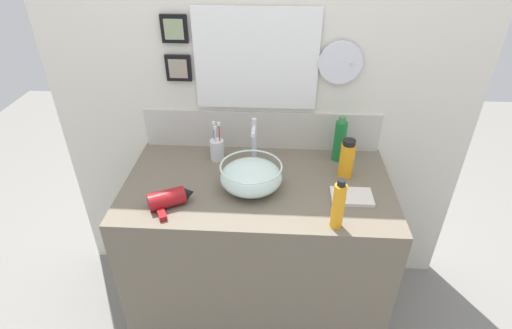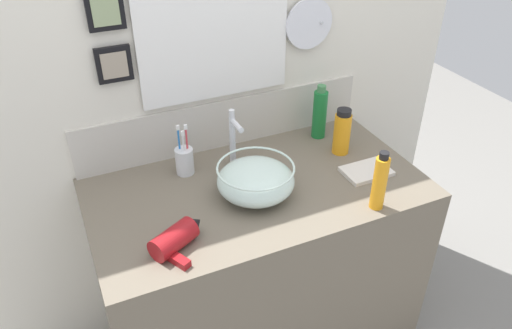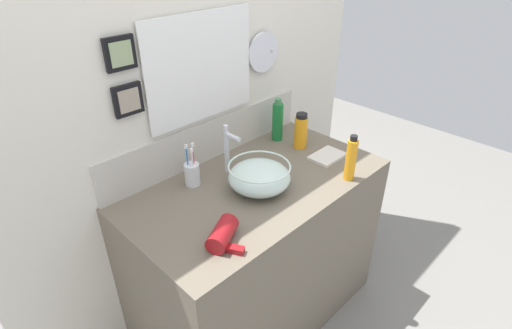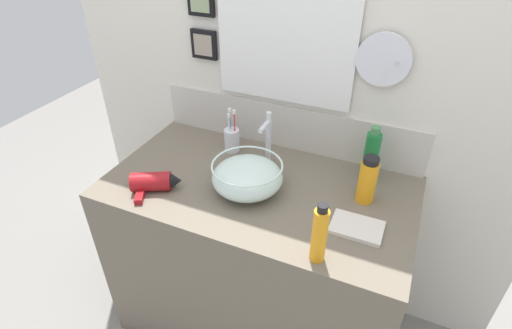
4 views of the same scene
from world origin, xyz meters
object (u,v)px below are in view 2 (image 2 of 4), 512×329
object	(u,v)px
lotion_bottle	(380,182)
hair_drier	(178,238)
toothbrush_cup	(185,160)
soap_dispenser	(342,132)
shampoo_bottle	(320,113)
hand_towel	(366,171)
faucet	(233,136)
glass_bowl_sink	(256,180)

from	to	relation	value
lotion_bottle	hair_drier	bearing A→B (deg)	172.54
toothbrush_cup	lotion_bottle	xyz separation A→B (m)	(0.53, -0.47, 0.05)
soap_dispenser	toothbrush_cup	bearing A→B (deg)	169.32
lotion_bottle	soap_dispenser	distance (m)	0.36
toothbrush_cup	shampoo_bottle	distance (m)	0.60
soap_dispenser	hand_towel	bearing A→B (deg)	-87.09
hair_drier	hand_towel	distance (m)	0.77
faucet	hair_drier	world-z (taller)	faucet
glass_bowl_sink	soap_dispenser	size ratio (longest dim) A/B	1.43
shampoo_bottle	hand_towel	xyz separation A→B (m)	(0.03, -0.32, -0.10)
glass_bowl_sink	toothbrush_cup	world-z (taller)	toothbrush_cup
glass_bowl_sink	shampoo_bottle	size ratio (longest dim) A/B	1.17
lotion_bottle	hand_towel	size ratio (longest dim) A/B	1.24
hair_drier	hand_towel	xyz separation A→B (m)	(0.77, 0.09, -0.03)
glass_bowl_sink	shampoo_bottle	distance (m)	0.49
toothbrush_cup	shampoo_bottle	xyz separation A→B (m)	(0.60, 0.03, 0.05)
toothbrush_cup	hand_towel	bearing A→B (deg)	-24.67
glass_bowl_sink	lotion_bottle	distance (m)	0.42
hair_drier	soap_dispenser	size ratio (longest dim) A/B	1.07
lotion_bottle	shampoo_bottle	size ratio (longest dim) A/B	0.94
faucet	shampoo_bottle	xyz separation A→B (m)	(0.41, 0.07, -0.03)
faucet	soap_dispenser	bearing A→B (deg)	-10.66
glass_bowl_sink	hair_drier	bearing A→B (deg)	-156.37
toothbrush_cup	hand_towel	world-z (taller)	toothbrush_cup
faucet	hand_towel	distance (m)	0.52
lotion_bottle	shampoo_bottle	distance (m)	0.50
lotion_bottle	soap_dispenser	bearing A→B (deg)	77.29
hair_drier	lotion_bottle	xyz separation A→B (m)	(0.68, -0.09, 0.07)
glass_bowl_sink	faucet	size ratio (longest dim) A/B	1.15
soap_dispenser	hand_towel	distance (m)	0.19
lotion_bottle	shampoo_bottle	world-z (taller)	shampoo_bottle
hand_towel	lotion_bottle	bearing A→B (deg)	-115.71
toothbrush_cup	faucet	bearing A→B (deg)	-10.74
lotion_bottle	soap_dispenser	xyz separation A→B (m)	(0.08, 0.35, -0.01)
hair_drier	toothbrush_cup	bearing A→B (deg)	69.23
hair_drier	shampoo_bottle	bearing A→B (deg)	29.06
lotion_bottle	toothbrush_cup	bearing A→B (deg)	138.67
glass_bowl_sink	hand_towel	xyz separation A→B (m)	(0.44, -0.05, -0.05)
glass_bowl_sink	soap_dispenser	world-z (taller)	soap_dispenser
glass_bowl_sink	faucet	world-z (taller)	faucet
toothbrush_cup	hand_towel	size ratio (longest dim) A/B	1.14
glass_bowl_sink	shampoo_bottle	xyz separation A→B (m)	(0.41, 0.27, 0.05)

